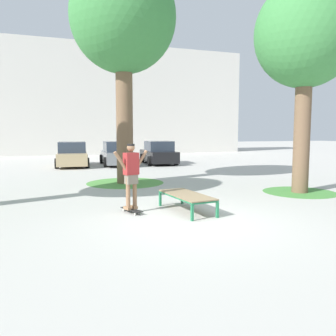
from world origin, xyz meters
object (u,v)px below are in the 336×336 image
object	(u,v)px
skate_box	(187,196)
tree_mid_back	(123,20)
car_tan	(72,155)
car_black	(159,153)
skater	(131,172)
tree_near_right	(306,37)
car_grey	(117,154)
skateboard	(132,210)

from	to	relation	value
skate_box	tree_mid_back	xyz separation A→B (m)	(-0.46, 5.56, 6.05)
car_tan	car_black	xyz separation A→B (m)	(5.49, -0.11, 0.00)
skater	tree_near_right	size ratio (longest dim) A/B	0.24
car_grey	car_black	world-z (taller)	same
skater	car_grey	distance (m)	13.22
tree_mid_back	skater	bearing A→B (deg)	-100.25
tree_mid_back	car_black	world-z (taller)	tree_mid_back
skater	tree_near_right	world-z (taller)	tree_near_right
skateboard	car_grey	bearing A→B (deg)	80.94
car_tan	car_black	size ratio (longest dim) A/B	1.00
tree_near_right	car_black	xyz separation A→B (m)	(-1.38, 11.93, -4.54)
tree_near_right	car_grey	distance (m)	13.45
skate_box	skateboard	size ratio (longest dim) A/B	2.40
skateboard	car_tan	xyz separation A→B (m)	(-0.66, 13.12, 0.61)
skateboard	tree_mid_back	xyz separation A→B (m)	(0.95, 5.24, 6.38)
tree_mid_back	car_tan	size ratio (longest dim) A/B	2.03
skate_box	car_tan	xyz separation A→B (m)	(-2.07, 13.43, 0.28)
skate_box	car_grey	bearing A→B (deg)	87.10
tree_near_right	car_grey	size ratio (longest dim) A/B	1.66
tree_mid_back	car_grey	world-z (taller)	tree_mid_back
skate_box	tree_mid_back	bearing A→B (deg)	94.70
tree_near_right	tree_mid_back	xyz separation A→B (m)	(-5.26, 4.16, 1.23)
skate_box	car_black	world-z (taller)	car_black
tree_mid_back	car_tan	bearing A→B (deg)	101.56
skate_box	skater	world-z (taller)	skater
skater	car_tan	distance (m)	13.14
tree_near_right	skate_box	bearing A→B (deg)	-163.75
car_black	tree_near_right	bearing A→B (deg)	-83.39
skateboard	car_black	xyz separation A→B (m)	(4.82, 13.01, 0.61)
skate_box	car_black	distance (m)	13.76
car_tan	tree_near_right	bearing A→B (deg)	-60.28
skateboard	tree_mid_back	world-z (taller)	tree_mid_back
skate_box	car_grey	distance (m)	13.39
tree_near_right	car_black	bearing A→B (deg)	96.61
tree_mid_back	car_grey	size ratio (longest dim) A/B	2.05
tree_mid_back	car_black	size ratio (longest dim) A/B	2.04
skateboard	skater	xyz separation A→B (m)	(-0.00, 0.00, 0.99)
tree_near_right	car_tan	distance (m)	14.58
skate_box	tree_near_right	world-z (taller)	tree_near_right
skate_box	car_black	bearing A→B (deg)	75.61
skate_box	tree_near_right	distance (m)	6.94
skater	car_black	distance (m)	13.88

